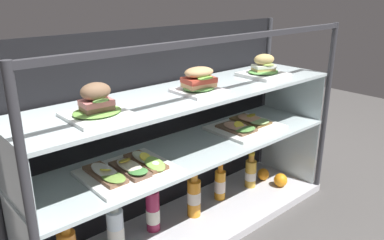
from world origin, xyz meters
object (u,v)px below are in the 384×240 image
Objects in this scene: plated_roll_sandwich_far_left at (263,69)px; juice_bottle_tucked_behind at (251,173)px; juice_bottle_front_second at (153,211)px; juice_bottle_front_middle at (194,197)px; plated_roll_sandwich_mid_right at (97,106)px; plated_roll_sandwich_center at (199,82)px; open_sandwich_tray_right_of_center at (128,169)px; juice_bottle_front_fourth at (116,229)px; orange_fruit_beside_bottles at (263,174)px; juice_bottle_back_center at (220,184)px; orange_fruit_near_left_post at (281,180)px; open_sandwich_tray_far_right at (246,125)px.

plated_roll_sandwich_far_left reaches higher than juice_bottle_tucked_behind.
juice_bottle_tucked_behind is at bearing -2.66° from juice_bottle_front_second.
juice_bottle_front_middle is 1.16× the size of juice_bottle_tucked_behind.
plated_roll_sandwich_far_left is at bearing 1.55° from plated_roll_sandwich_mid_right.
juice_bottle_front_middle reaches higher than juice_bottle_tucked_behind.
plated_roll_sandwich_far_left is at bearing 1.92° from plated_roll_sandwich_center.
open_sandwich_tray_right_of_center is 0.89m from juice_bottle_tucked_behind.
open_sandwich_tray_right_of_center reaches higher than juice_bottle_front_fourth.
plated_roll_sandwich_far_left reaches higher than juice_bottle_front_fourth.
plated_roll_sandwich_far_left is 0.83× the size of juice_bottle_front_second.
juice_bottle_tucked_behind reaches higher than orange_fruit_beside_bottles.
plated_roll_sandwich_center is 0.71m from juice_bottle_front_fourth.
juice_bottle_back_center is at bearing 8.56° from open_sandwich_tray_right_of_center.
juice_bottle_back_center is at bearing 159.11° from orange_fruit_near_left_post.
open_sandwich_tray_right_of_center is at bearing 179.49° from plated_roll_sandwich_center.
plated_roll_sandwich_center is 2.68× the size of orange_fruit_beside_bottles.
plated_roll_sandwich_center is 0.76× the size of juice_bottle_front_second.
orange_fruit_near_left_post is (0.78, -0.14, -0.06)m from juice_bottle_front_second.
orange_fruit_near_left_post is (0.59, -0.04, -0.65)m from plated_roll_sandwich_center.
open_sandwich_tray_right_of_center is (0.12, 0.01, -0.28)m from plated_roll_sandwich_mid_right.
plated_roll_sandwich_center is at bearing -172.80° from orange_fruit_beside_bottles.
plated_roll_sandwich_far_left is 2.65× the size of orange_fruit_near_left_post.
plated_roll_sandwich_mid_right is 2.98× the size of orange_fruit_beside_bottles.
open_sandwich_tray_right_of_center is at bearing -177.51° from open_sandwich_tray_far_right.
juice_bottle_front_second is 1.09× the size of juice_bottle_back_center.
orange_fruit_near_left_post is (0.97, -0.14, -0.05)m from juice_bottle_front_fourth.
juice_bottle_back_center is at bearing 21.28° from plated_roll_sandwich_center.
juice_bottle_back_center is at bearing 8.24° from plated_roll_sandwich_mid_right.
plated_roll_sandwich_center is 0.46m from open_sandwich_tray_far_right.
juice_bottle_tucked_behind is at bearing -5.16° from juice_bottle_back_center.
plated_roll_sandwich_mid_right is at bearing -171.34° from juice_bottle_front_middle.
juice_bottle_back_center is (-0.11, 0.06, -0.32)m from open_sandwich_tray_far_right.
plated_roll_sandwich_far_left is 0.63m from juice_bottle_back_center.
plated_roll_sandwich_far_left reaches higher than open_sandwich_tray_far_right.
juice_bottle_front_second reaches higher than juice_bottle_front_fourth.
orange_fruit_near_left_post is at bearing -1.59° from plated_roll_sandwich_mid_right.
open_sandwich_tray_right_of_center is (-0.81, -0.01, -0.27)m from plated_roll_sandwich_far_left.
plated_roll_sandwich_mid_right is 0.48m from plated_roll_sandwich_center.
open_sandwich_tray_right_of_center is 1.01m from orange_fruit_beside_bottles.
juice_bottle_front_second is (0.20, 0.00, 0.01)m from juice_bottle_front_fourth.
juice_bottle_front_fourth is 1.11× the size of juice_bottle_tucked_behind.
orange_fruit_beside_bottles is at bearing -0.18° from juice_bottle_tucked_behind.
juice_bottle_front_second reaches higher than juice_bottle_back_center.
juice_bottle_front_second is at bearing 0.60° from juice_bottle_front_fourth.
juice_bottle_front_middle is at bearing -4.68° from juice_bottle_front_fourth.
open_sandwich_tray_far_right reaches higher than orange_fruit_near_left_post.
plated_roll_sandwich_mid_right is at bearing -173.45° from open_sandwich_tray_right_of_center.
juice_bottle_back_center is (-0.20, 0.08, -0.59)m from plated_roll_sandwich_far_left.
plated_roll_sandwich_mid_right reaches higher than open_sandwich_tray_right_of_center.
plated_roll_sandwich_far_left reaches higher than open_sandwich_tray_right_of_center.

